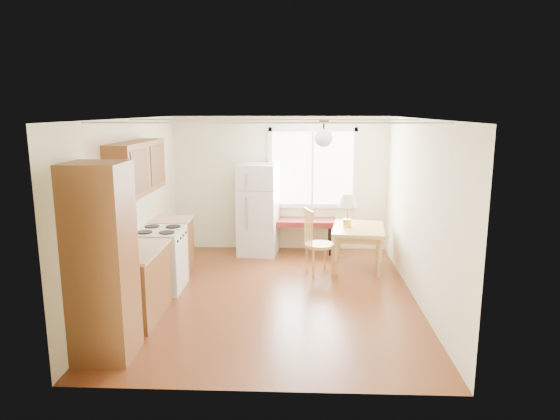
# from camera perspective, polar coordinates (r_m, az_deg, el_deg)

# --- Properties ---
(room_shell) EXTENTS (4.60, 5.60, 2.62)m
(room_shell) POSITION_cam_1_polar(r_m,az_deg,el_deg) (6.92, -0.79, -0.00)
(room_shell) COLOR #4D220F
(room_shell) RESTS_ON ground
(kitchen_run) EXTENTS (0.65, 3.40, 2.20)m
(kitchen_run) POSITION_cam_1_polar(r_m,az_deg,el_deg) (6.72, -15.89, -4.38)
(kitchen_run) COLOR brown
(kitchen_run) RESTS_ON ground
(window_unit) EXTENTS (1.64, 0.05, 1.51)m
(window_unit) POSITION_cam_1_polar(r_m,az_deg,el_deg) (9.31, 3.74, 4.80)
(window_unit) COLOR white
(window_unit) RESTS_ON room_shell
(pendant_light) EXTENTS (0.26, 0.26, 0.40)m
(pendant_light) POSITION_cam_1_polar(r_m,az_deg,el_deg) (7.19, 5.00, 8.31)
(pendant_light) COLOR black
(pendant_light) RESTS_ON room_shell
(refrigerator) EXTENTS (0.76, 0.76, 1.66)m
(refrigerator) POSITION_cam_1_polar(r_m,az_deg,el_deg) (9.10, -2.51, 0.08)
(refrigerator) COLOR silver
(refrigerator) RESTS_ON ground
(bench) EXTENTS (1.37, 0.52, 0.63)m
(bench) POSITION_cam_1_polar(r_m,az_deg,el_deg) (9.23, 2.18, -1.49)
(bench) COLOR #5D1716
(bench) RESTS_ON ground
(dining_table) EXTENTS (0.97, 1.21, 0.70)m
(dining_table) POSITION_cam_1_polar(r_m,az_deg,el_deg) (8.44, 8.93, -2.62)
(dining_table) COLOR #B18644
(dining_table) RESTS_ON ground
(chair) EXTENTS (0.51, 0.51, 1.07)m
(chair) POSITION_cam_1_polar(r_m,az_deg,el_deg) (7.99, 3.87, -3.14)
(chair) COLOR #B18644
(chair) RESTS_ON ground
(table_lamp) EXTENTS (0.32, 0.32, 0.55)m
(table_lamp) POSITION_cam_1_polar(r_m,az_deg,el_deg) (8.35, 7.77, 0.80)
(table_lamp) COLOR gold
(table_lamp) RESTS_ON dining_table
(coffee_maker) EXTENTS (0.18, 0.23, 0.34)m
(coffee_maker) POSITION_cam_1_polar(r_m,az_deg,el_deg) (6.22, -17.44, -3.98)
(coffee_maker) COLOR black
(coffee_maker) RESTS_ON kitchen_run
(kettle) EXTENTS (0.11, 0.11, 0.20)m
(kettle) POSITION_cam_1_polar(r_m,az_deg,el_deg) (6.48, -17.20, -3.73)
(kettle) COLOR red
(kettle) RESTS_ON kitchen_run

